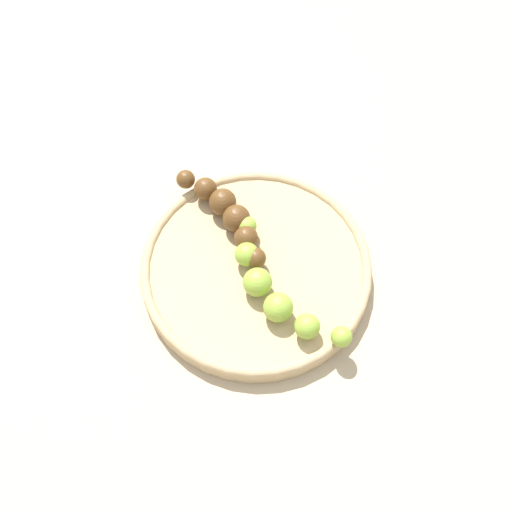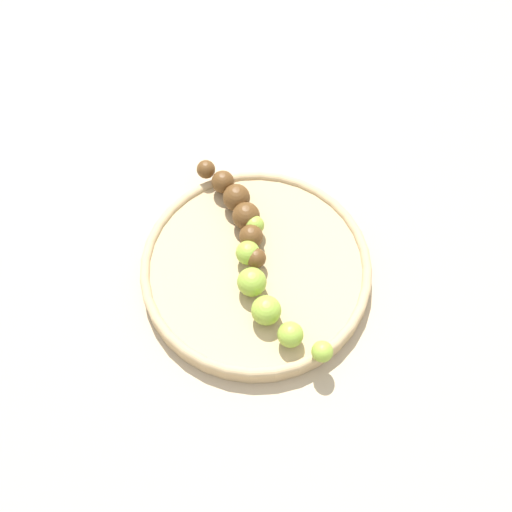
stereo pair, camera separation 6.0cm
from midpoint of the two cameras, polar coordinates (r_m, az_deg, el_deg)
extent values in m
plane|color=tan|center=(0.63, -2.70, -1.93)|extent=(2.40, 2.40, 0.00)
cylinder|color=tan|center=(0.62, -2.73, -1.55)|extent=(0.24, 0.24, 0.02)
torus|color=tan|center=(0.61, -2.77, -1.16)|extent=(0.24, 0.24, 0.01)
sphere|color=#8CAD38|center=(0.62, -3.63, 2.63)|extent=(0.02, 0.02, 0.02)
sphere|color=#8CAD38|center=(0.60, -3.69, -0.07)|extent=(0.02, 0.02, 0.02)
sphere|color=#8CAD38|center=(0.59, -2.75, -2.79)|extent=(0.03, 0.03, 0.03)
sphere|color=#8CAD38|center=(0.57, -0.84, -5.20)|extent=(0.03, 0.03, 0.03)
sphere|color=#8CAD38|center=(0.57, 1.91, -7.02)|extent=(0.02, 0.02, 0.02)
sphere|color=#8CAD38|center=(0.57, 5.19, -7.98)|extent=(0.02, 0.02, 0.02)
sphere|color=#593819|center=(0.60, -3.32, -0.55)|extent=(0.02, 0.02, 0.02)
sphere|color=#593819|center=(0.61, -3.74, 1.51)|extent=(0.03, 0.03, 0.03)
sphere|color=#593819|center=(0.62, -4.61, 3.35)|extent=(0.03, 0.03, 0.03)
sphere|color=#593819|center=(0.64, -5.88, 4.92)|extent=(0.03, 0.03, 0.03)
sphere|color=#593819|center=(0.65, -7.48, 6.16)|extent=(0.03, 0.03, 0.03)
sphere|color=#593819|center=(0.66, -9.32, 7.03)|extent=(0.02, 0.02, 0.02)
camera|label=1|loc=(0.03, -92.87, -5.11)|focal=41.88mm
camera|label=2|loc=(0.03, 87.13, 5.11)|focal=41.88mm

